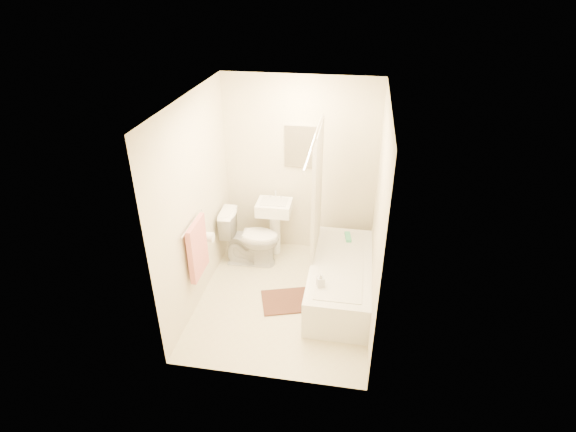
% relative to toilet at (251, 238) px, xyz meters
% --- Properties ---
extents(floor, '(2.40, 2.40, 0.00)m').
position_rel_toilet_xyz_m(floor, '(0.58, -0.69, -0.38)').
color(floor, beige).
rests_on(floor, ground).
extents(ceiling, '(2.40, 2.40, 0.00)m').
position_rel_toilet_xyz_m(ceiling, '(0.58, -0.69, 2.02)').
color(ceiling, white).
rests_on(ceiling, ground).
extents(wall_back, '(2.00, 0.02, 2.40)m').
position_rel_toilet_xyz_m(wall_back, '(0.58, 0.51, 0.82)').
color(wall_back, beige).
rests_on(wall_back, ground).
extents(wall_left, '(0.02, 2.40, 2.40)m').
position_rel_toilet_xyz_m(wall_left, '(-0.42, -0.69, 0.82)').
color(wall_left, beige).
rests_on(wall_left, ground).
extents(wall_right, '(0.02, 2.40, 2.40)m').
position_rel_toilet_xyz_m(wall_right, '(1.58, -0.69, 0.82)').
color(wall_right, beige).
rests_on(wall_right, ground).
extents(mirror, '(0.40, 0.03, 0.55)m').
position_rel_toilet_xyz_m(mirror, '(0.58, 0.49, 1.12)').
color(mirror, white).
rests_on(mirror, wall_back).
extents(curtain_rod, '(0.03, 1.70, 0.03)m').
position_rel_toilet_xyz_m(curtain_rod, '(0.88, -0.59, 1.62)').
color(curtain_rod, silver).
rests_on(curtain_rod, wall_back).
extents(shower_curtain, '(0.04, 0.80, 1.55)m').
position_rel_toilet_xyz_m(shower_curtain, '(0.88, -0.19, 0.84)').
color(shower_curtain, silver).
rests_on(shower_curtain, curtain_rod).
extents(towel_bar, '(0.02, 0.60, 0.02)m').
position_rel_toilet_xyz_m(towel_bar, '(-0.38, -0.94, 0.72)').
color(towel_bar, silver).
rests_on(towel_bar, wall_left).
extents(towel, '(0.06, 0.45, 0.66)m').
position_rel_toilet_xyz_m(towel, '(-0.35, -0.94, 0.40)').
color(towel, '#CC7266').
rests_on(towel, towel_bar).
extents(toilet_paper, '(0.11, 0.12, 0.12)m').
position_rel_toilet_xyz_m(toilet_paper, '(-0.35, -0.57, 0.32)').
color(toilet_paper, white).
rests_on(toilet_paper, wall_left).
extents(toilet, '(0.78, 0.46, 0.75)m').
position_rel_toilet_xyz_m(toilet, '(0.00, 0.00, 0.00)').
color(toilet, white).
rests_on(toilet, floor).
extents(sink, '(0.45, 0.37, 0.88)m').
position_rel_toilet_xyz_m(sink, '(0.28, 0.26, 0.06)').
color(sink, white).
rests_on(sink, floor).
extents(bathtub, '(0.71, 1.63, 0.46)m').
position_rel_toilet_xyz_m(bathtub, '(1.22, -0.51, -0.15)').
color(bathtub, silver).
rests_on(bathtub, floor).
extents(bath_mat, '(0.72, 0.62, 0.02)m').
position_rel_toilet_xyz_m(bath_mat, '(0.63, -0.75, -0.37)').
color(bath_mat, '#491F1A').
rests_on(bath_mat, floor).
extents(soap_bottle, '(0.10, 0.10, 0.17)m').
position_rel_toilet_xyz_m(soap_bottle, '(1.02, -0.98, 0.17)').
color(soap_bottle, silver).
rests_on(soap_bottle, bathtub).
extents(scrub_brush, '(0.10, 0.23, 0.04)m').
position_rel_toilet_xyz_m(scrub_brush, '(1.27, 0.06, 0.10)').
color(scrub_brush, '#49BF82').
rests_on(scrub_brush, bathtub).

